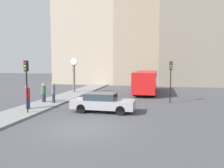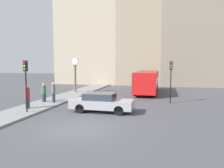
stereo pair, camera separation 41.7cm
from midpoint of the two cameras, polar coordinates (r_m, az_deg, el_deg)
The scene contains 11 objects.
ground_plane at distance 12.46m, azimuth -7.55°, elevation -11.44°, with size 120.00×120.00×0.00m, color #47474C.
sidewalk_corner at distance 24.70m, azimuth -10.33°, elevation -2.90°, with size 2.82×26.43×0.14m, color gray.
building_row at distance 37.75m, azimuth 7.05°, elevation 12.00°, with size 28.61×5.00×16.27m.
sedan_car at distance 16.26m, azimuth -2.03°, elevation -4.79°, with size 4.65×1.77×1.41m.
bus_distant at distance 26.68m, azimuth 9.58°, elevation 0.84°, with size 2.46×8.71×2.63m.
traffic_light_near at distance 16.42m, azimuth -20.95°, elevation 2.13°, with size 0.26×0.24×3.67m.
traffic_light_far at distance 20.26m, azimuth 15.71°, elevation 2.69°, with size 0.26×0.24×3.78m.
street_clock at distance 26.81m, azimuth -9.16°, elevation 2.71°, with size 0.93×0.32×4.19m.
pedestrian_green_hoodie at distance 20.67m, azimuth -16.82°, elevation -2.19°, with size 0.42×0.42×1.66m.
pedestrian_red_top at distance 17.96m, azimuth -20.63°, elevation -3.11°, with size 0.38×0.38×1.82m.
pedestrian_grey_jacket at distance 20.00m, azimuth -14.46°, elevation -2.09°, with size 0.33×0.33×1.79m.
Camera 2 is at (4.55, -11.05, 3.60)m, focal length 35.00 mm.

